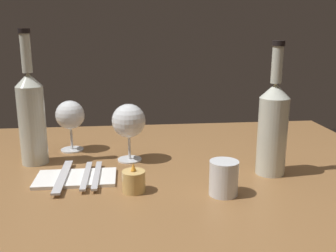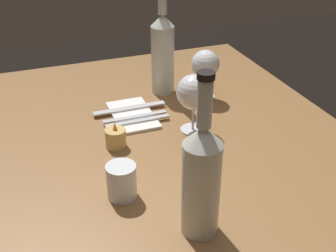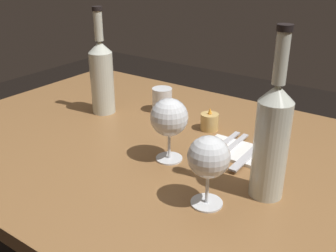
{
  "view_description": "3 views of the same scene",
  "coord_description": "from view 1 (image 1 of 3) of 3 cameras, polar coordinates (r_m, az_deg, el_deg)",
  "views": [
    {
      "loc": [
        0.07,
        0.95,
        1.09
      ],
      "look_at": [
        -0.03,
        0.02,
        0.85
      ],
      "focal_mm": 40.93,
      "sensor_mm": 36.0,
      "label": 1
    },
    {
      "loc": [
        -0.86,
        0.36,
        1.34
      ],
      "look_at": [
        0.01,
        0.04,
        0.8
      ],
      "focal_mm": 47.39,
      "sensor_mm": 36.0,
      "label": 2
    },
    {
      "loc": [
        0.56,
        -0.75,
        1.21
      ],
      "look_at": [
        0.05,
        -0.02,
        0.81
      ],
      "focal_mm": 41.79,
      "sensor_mm": 36.0,
      "label": 3
    }
  ],
  "objects": [
    {
      "name": "votive_candle",
      "position": [
        0.86,
        -5.12,
        -8.28
      ],
      "size": [
        0.05,
        0.05,
        0.07
      ],
      "color": "#DBB266",
      "rests_on": "dining_table"
    },
    {
      "name": "wine_bottle_second",
      "position": [
        1.07,
        -19.66,
        1.54
      ],
      "size": [
        0.07,
        0.07,
        0.35
      ],
      "color": "silver",
      "rests_on": "dining_table"
    },
    {
      "name": "water_tumbler",
      "position": [
        0.85,
        8.28,
        -7.89
      ],
      "size": [
        0.06,
        0.06,
        0.08
      ],
      "color": "white",
      "rests_on": "dining_table"
    },
    {
      "name": "wine_glass_right",
      "position": [
        1.04,
        -5.87,
        0.62
      ],
      "size": [
        0.09,
        0.09,
        0.16
      ],
      "color": "white",
      "rests_on": "dining_table"
    },
    {
      "name": "dining_table",
      "position": [
        1.05,
        -1.61,
        -10.52
      ],
      "size": [
        1.3,
        0.9,
        0.74
      ],
      "color": "olive",
      "rests_on": "ground"
    },
    {
      "name": "folded_napkin",
      "position": [
        0.95,
        -13.55,
        -7.57
      ],
      "size": [
        0.19,
        0.11,
        0.01
      ],
      "color": "white",
      "rests_on": "dining_table"
    },
    {
      "name": "wine_glass_left",
      "position": [
        1.16,
        -14.37,
        1.44
      ],
      "size": [
        0.08,
        0.08,
        0.15
      ],
      "color": "white",
      "rests_on": "dining_table"
    },
    {
      "name": "wine_bottle",
      "position": [
        0.97,
        15.35,
        0.02
      ],
      "size": [
        0.07,
        0.07,
        0.33
      ],
      "color": "silver",
      "rests_on": "dining_table"
    },
    {
      "name": "fork_outer",
      "position": [
        0.95,
        -10.55,
        -7.16
      ],
      "size": [
        0.01,
        0.18,
        0.0
      ],
      "color": "silver",
      "rests_on": "folded_napkin"
    },
    {
      "name": "table_knife",
      "position": [
        0.96,
        -15.37,
        -7.22
      ],
      "size": [
        0.02,
        0.21,
        0.0
      ],
      "color": "silver",
      "rests_on": "folded_napkin"
    },
    {
      "name": "fork_inner",
      "position": [
        0.95,
        -12.06,
        -7.18
      ],
      "size": [
        0.01,
        0.18,
        0.0
      ],
      "color": "silver",
      "rests_on": "folded_napkin"
    }
  ]
}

